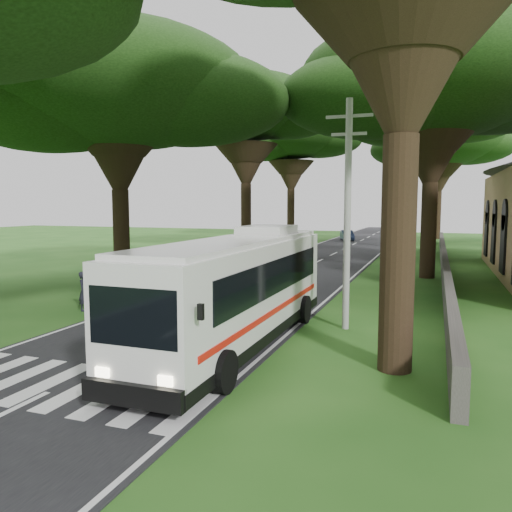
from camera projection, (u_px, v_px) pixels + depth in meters
ground at (113, 362)px, 14.00m from camera, size 140.00×140.00×0.00m
road at (315, 263)px, 37.38m from camera, size 8.00×120.00×0.04m
crosswalk at (63, 386)px, 12.13m from camera, size 8.00×3.00×0.01m
property_wall at (444, 261)px, 33.34m from camera, size 0.35×50.00×1.20m
pole_near at (347, 211)px, 17.32m from camera, size 1.60×0.24×8.00m
pole_mid at (394, 207)px, 36.02m from camera, size 1.60×0.24×8.00m
pole_far at (409, 206)px, 54.73m from camera, size 1.60×0.24×8.00m
tree_l_mida at (117, 91)px, 26.84m from camera, size 15.08×15.08×13.73m
tree_l_midb at (246, 110)px, 43.28m from camera, size 13.36×13.36×15.60m
tree_l_far at (291, 136)px, 60.45m from camera, size 13.91×13.91×15.73m
tree_r_mida at (434, 81)px, 28.80m from camera, size 15.63×15.63×14.89m
tree_r_midb at (430, 115)px, 45.70m from camera, size 13.35×13.35×15.58m
tree_r_far at (440, 142)px, 62.24m from camera, size 15.11×15.11×15.46m
coach_bus at (238, 288)px, 15.49m from camera, size 2.73×11.39×3.35m
distant_car_b at (347, 235)px, 60.41m from camera, size 2.36×3.88×1.21m
distant_car_c at (397, 229)px, 73.16m from camera, size 2.99×4.97×1.35m
pedestrian at (84, 291)px, 20.66m from camera, size 0.54×0.68×1.64m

